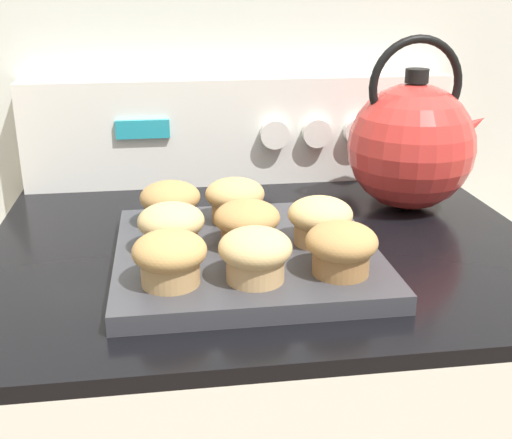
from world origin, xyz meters
TOP-DOWN VIEW (x-y plane):
  - wall_back at (0.00, 0.65)m, footprint 8.00×0.05m
  - control_panel at (0.00, 0.60)m, footprint 0.72×0.07m
  - muffin_pan at (-0.03, 0.25)m, footprint 0.31×0.31m
  - muffin_r0_c0 at (-0.13, 0.16)m, footprint 0.08×0.08m
  - muffin_r0_c1 at (-0.04, 0.15)m, footprint 0.08×0.08m
  - muffin_r0_c2 at (0.06, 0.16)m, footprint 0.08×0.08m
  - muffin_r1_c0 at (-0.12, 0.25)m, footprint 0.08×0.08m
  - muffin_r1_c1 at (-0.03, 0.25)m, footprint 0.08×0.08m
  - muffin_r1_c2 at (0.06, 0.25)m, footprint 0.08×0.08m
  - muffin_r2_c0 at (-0.12, 0.34)m, footprint 0.08×0.08m
  - muffin_r2_c1 at (-0.04, 0.34)m, footprint 0.08×0.08m
  - tea_kettle at (0.24, 0.42)m, footprint 0.22×0.19m

SIDE VIEW (x-z plane):
  - muffin_pan at x=-0.03m, z-range 0.93..0.95m
  - muffin_r0_c0 at x=-0.13m, z-range 0.95..1.01m
  - muffin_r0_c1 at x=-0.04m, z-range 0.95..1.01m
  - muffin_r0_c2 at x=0.06m, z-range 0.95..1.01m
  - muffin_r1_c0 at x=-0.12m, z-range 0.95..1.01m
  - muffin_r1_c1 at x=-0.03m, z-range 0.95..1.01m
  - muffin_r1_c2 at x=0.06m, z-range 0.95..1.01m
  - muffin_r2_c0 at x=-0.12m, z-range 0.95..1.01m
  - muffin_r2_c1 at x=-0.04m, z-range 0.95..1.01m
  - control_panel at x=0.00m, z-range 0.93..1.11m
  - tea_kettle at x=0.24m, z-range 0.90..1.16m
  - wall_back at x=0.00m, z-range 0.00..2.40m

